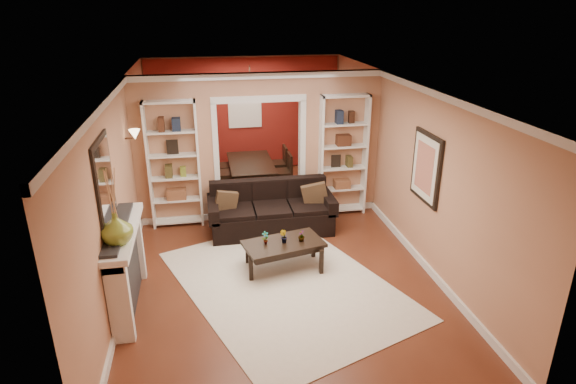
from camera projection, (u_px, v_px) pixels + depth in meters
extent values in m
plane|color=brown|center=(270.00, 242.00, 8.25)|extent=(8.00, 8.00, 0.00)
plane|color=white|center=(268.00, 83.00, 7.25)|extent=(8.00, 8.00, 0.00)
plane|color=tan|center=(245.00, 115.00, 11.41)|extent=(8.00, 0.00, 8.00)
plane|color=tan|center=(336.00, 316.00, 4.09)|extent=(8.00, 0.00, 8.00)
plane|color=tan|center=(124.00, 176.00, 7.37)|extent=(0.00, 8.00, 8.00)
plane|color=tan|center=(400.00, 160.00, 8.13)|extent=(0.00, 8.00, 8.00)
cube|color=tan|center=(259.00, 147.00, 8.85)|extent=(4.50, 0.15, 2.70)
cube|color=maroon|center=(245.00, 116.00, 11.39)|extent=(4.44, 0.04, 2.64)
cube|color=#8CA5CC|center=(245.00, 107.00, 11.27)|extent=(0.78, 0.03, 0.98)
cube|color=silver|center=(285.00, 284.00, 7.02)|extent=(3.73, 4.34, 0.01)
cube|color=black|center=(271.00, 208.00, 8.51)|extent=(2.22, 0.96, 0.87)
cube|color=brown|center=(226.00, 203.00, 8.30)|extent=(0.38, 0.17, 0.37)
cube|color=brown|center=(315.00, 195.00, 8.55)|extent=(0.45, 0.19, 0.44)
cube|color=black|center=(284.00, 255.00, 7.36)|extent=(1.30, 0.89, 0.45)
imported|color=#336626|center=(265.00, 238.00, 7.20)|extent=(0.13, 0.11, 0.20)
imported|color=#336626|center=(284.00, 237.00, 7.24)|extent=(0.14, 0.14, 0.20)
imported|color=#336626|center=(301.00, 236.00, 7.29)|extent=(0.11, 0.11, 0.17)
cube|color=white|center=(174.00, 165.00, 8.51)|extent=(0.90, 0.30, 2.30)
cube|color=white|center=(343.00, 156.00, 9.02)|extent=(0.90, 0.30, 2.30)
cube|color=white|center=(129.00, 268.00, 6.31)|extent=(0.32, 1.70, 1.16)
imported|color=olive|center=(116.00, 228.00, 5.66)|extent=(0.39, 0.39, 0.40)
cube|color=silver|center=(104.00, 182.00, 5.84)|extent=(0.03, 0.95, 1.10)
cube|color=#FFE0A5|center=(131.00, 136.00, 7.72)|extent=(0.18, 0.18, 0.22)
cube|color=black|center=(426.00, 168.00, 7.13)|extent=(0.04, 0.85, 1.05)
imported|color=black|center=(253.00, 175.00, 10.58)|extent=(1.69, 0.94, 0.60)
cube|color=black|center=(228.00, 174.00, 10.15)|extent=(0.59, 0.59, 0.93)
cube|color=black|center=(279.00, 172.00, 10.35)|extent=(0.52, 0.52, 0.85)
cube|color=black|center=(226.00, 166.00, 10.71)|extent=(0.49, 0.49, 0.87)
cube|color=black|center=(275.00, 164.00, 10.90)|extent=(0.55, 0.55, 0.85)
cube|color=#3F281C|center=(250.00, 96.00, 9.97)|extent=(0.50, 0.50, 0.30)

